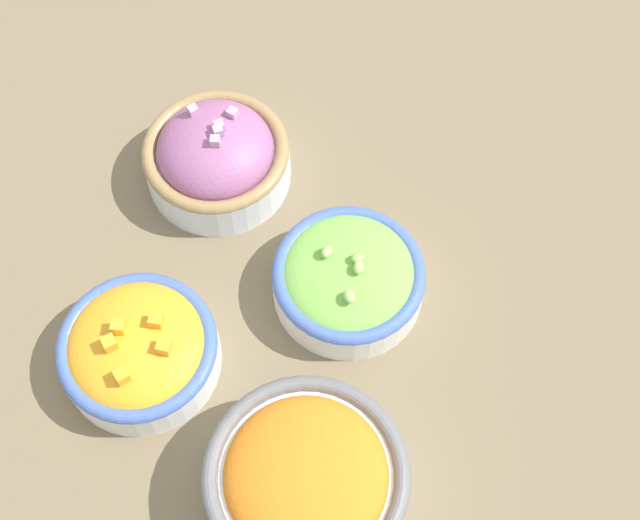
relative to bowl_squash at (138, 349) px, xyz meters
The scene contains 5 objects.
ground_plane 0.16m from the bowl_squash, 148.47° to the left, with size 3.00×3.00×0.00m, color #75664C.
bowl_squash is the anchor object (origin of this frame).
bowl_lettuce 0.17m from the bowl_squash, 140.28° to the left, with size 0.12×0.12×0.06m.
bowl_carrots 0.17m from the bowl_squash, 81.79° to the left, with size 0.14×0.14×0.07m.
bowl_red_onion 0.18m from the bowl_squash, 166.01° to the right, with size 0.12×0.12×0.07m.
Camera 1 is at (0.28, 0.16, 0.66)m, focal length 50.00 mm.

